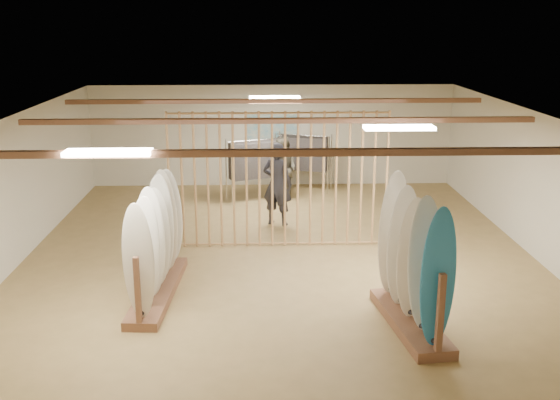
{
  "coord_description": "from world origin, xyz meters",
  "views": [
    {
      "loc": [
        -0.43,
        -12.01,
        4.53
      ],
      "look_at": [
        0.0,
        0.0,
        1.2
      ],
      "focal_mm": 42.0,
      "sensor_mm": 36.0,
      "label": 1
    }
  ],
  "objects_px": {
    "rack_right": "(412,282)",
    "shopper_b": "(284,165)",
    "clothing_rack_b": "(303,153)",
    "clothing_rack_a": "(257,160)",
    "shopper_a": "(277,179)",
    "rack_left": "(156,257)"
  },
  "relations": [
    {
      "from": "shopper_b",
      "to": "rack_right",
      "type": "bearing_deg",
      "value": -33.21
    },
    {
      "from": "shopper_b",
      "to": "clothing_rack_a",
      "type": "bearing_deg",
      "value": -137.11
    },
    {
      "from": "clothing_rack_b",
      "to": "shopper_a",
      "type": "distance_m",
      "value": 3.19
    },
    {
      "from": "clothing_rack_a",
      "to": "shopper_a",
      "type": "bearing_deg",
      "value": -100.06
    },
    {
      "from": "clothing_rack_a",
      "to": "shopper_b",
      "type": "relative_size",
      "value": 0.88
    },
    {
      "from": "rack_right",
      "to": "shopper_b",
      "type": "xyz_separation_m",
      "value": [
        -1.63,
        7.33,
        0.19
      ]
    },
    {
      "from": "rack_left",
      "to": "clothing_rack_a",
      "type": "distance_m",
      "value": 6.25
    },
    {
      "from": "clothing_rack_a",
      "to": "clothing_rack_b",
      "type": "relative_size",
      "value": 1.04
    },
    {
      "from": "clothing_rack_a",
      "to": "rack_left",
      "type": "bearing_deg",
      "value": -127.97
    },
    {
      "from": "clothing_rack_a",
      "to": "shopper_a",
      "type": "relative_size",
      "value": 0.76
    },
    {
      "from": "shopper_b",
      "to": "clothing_rack_b",
      "type": "bearing_deg",
      "value": 104.01
    },
    {
      "from": "shopper_b",
      "to": "rack_left",
      "type": "bearing_deg",
      "value": -67.44
    },
    {
      "from": "rack_right",
      "to": "shopper_b",
      "type": "height_order",
      "value": "rack_right"
    },
    {
      "from": "shopper_a",
      "to": "shopper_b",
      "type": "distance_m",
      "value": 2.12
    },
    {
      "from": "rack_right",
      "to": "shopper_a",
      "type": "distance_m",
      "value": 5.56
    },
    {
      "from": "rack_left",
      "to": "shopper_b",
      "type": "height_order",
      "value": "rack_left"
    },
    {
      "from": "clothing_rack_b",
      "to": "shopper_a",
      "type": "height_order",
      "value": "shopper_a"
    },
    {
      "from": "rack_right",
      "to": "rack_left",
      "type": "bearing_deg",
      "value": 154.25
    },
    {
      "from": "rack_right",
      "to": "clothing_rack_b",
      "type": "xyz_separation_m",
      "value": [
        -1.05,
        8.31,
        0.29
      ]
    },
    {
      "from": "rack_right",
      "to": "clothing_rack_a",
      "type": "xyz_separation_m",
      "value": [
        -2.31,
        7.34,
        0.33
      ]
    },
    {
      "from": "clothing_rack_b",
      "to": "shopper_b",
      "type": "bearing_deg",
      "value": -101.06
    },
    {
      "from": "rack_left",
      "to": "shopper_a",
      "type": "xyz_separation_m",
      "value": [
        2.15,
        3.89,
        0.4
      ]
    }
  ]
}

